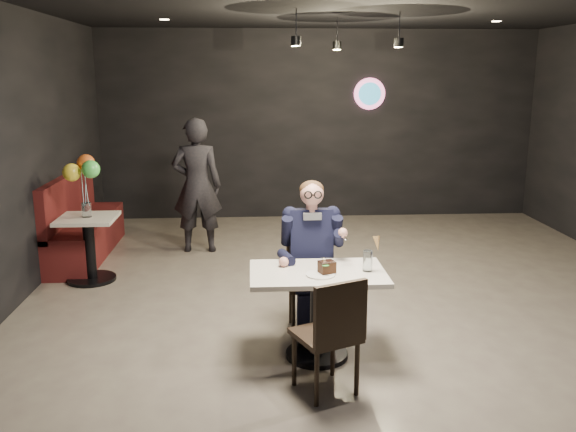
{
  "coord_description": "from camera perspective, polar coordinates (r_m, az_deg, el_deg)",
  "views": [
    {
      "loc": [
        -1.11,
        -5.33,
        2.32
      ],
      "look_at": [
        -0.78,
        -0.04,
        1.07
      ],
      "focal_mm": 38.0,
      "sensor_mm": 36.0,
      "label": 1
    }
  ],
  "objects": [
    {
      "name": "floor",
      "position": [
        5.92,
        7.68,
        -9.96
      ],
      "size": [
        9.0,
        9.0,
        0.0
      ],
      "primitive_type": "plane",
      "color": "gray",
      "rests_on": "ground"
    },
    {
      "name": "wall_sign",
      "position": [
        9.99,
        7.63,
        11.27
      ],
      "size": [
        0.5,
        0.06,
        0.5
      ],
      "primitive_type": null,
      "color": "pink",
      "rests_on": "floor"
    },
    {
      "name": "pendant_lights",
      "position": [
        7.44,
        5.31,
        17.49
      ],
      "size": [
        1.4,
        1.2,
        0.36
      ],
      "primitive_type": "cube",
      "color": "black",
      "rests_on": "floor"
    },
    {
      "name": "main_table",
      "position": [
        5.11,
        2.75,
        -9.18
      ],
      "size": [
        1.1,
        0.7,
        0.75
      ],
      "primitive_type": "cube",
      "color": "silver",
      "rests_on": "floor"
    },
    {
      "name": "chair_far",
      "position": [
        5.59,
        2.14,
        -6.23
      ],
      "size": [
        0.42,
        0.46,
        0.92
      ],
      "primitive_type": "cube",
      "color": "black",
      "rests_on": "floor"
    },
    {
      "name": "chair_near",
      "position": [
        4.56,
        3.53,
        -10.85
      ],
      "size": [
        0.57,
        0.59,
        0.92
      ],
      "primitive_type": "cube",
      "rotation": [
        0.0,
        0.0,
        0.41
      ],
      "color": "black",
      "rests_on": "floor"
    },
    {
      "name": "seated_man",
      "position": [
        5.5,
        2.16,
        -3.68
      ],
      "size": [
        0.6,
        0.8,
        1.44
      ],
      "primitive_type": "cube",
      "color": "black",
      "rests_on": "floor"
    },
    {
      "name": "dessert_plate",
      "position": [
        4.87,
        3.06,
        -5.51
      ],
      "size": [
        0.23,
        0.23,
        0.01
      ],
      "primitive_type": "cylinder",
      "color": "white",
      "rests_on": "main_table"
    },
    {
      "name": "cake_slice",
      "position": [
        4.9,
        3.66,
        -4.82
      ],
      "size": [
        0.15,
        0.14,
        0.09
      ],
      "primitive_type": "cube",
      "rotation": [
        0.0,
        0.0,
        0.35
      ],
      "color": "black",
      "rests_on": "dessert_plate"
    },
    {
      "name": "mint_leaf",
      "position": [
        4.82,
        3.54,
        -4.64
      ],
      "size": [
        0.06,
        0.04,
        0.01
      ],
      "primitive_type": "ellipsoid",
      "color": "green",
      "rests_on": "cake_slice"
    },
    {
      "name": "sundae_glass",
      "position": [
        4.99,
        7.46,
        -4.18
      ],
      "size": [
        0.08,
        0.08,
        0.17
      ],
      "primitive_type": "cylinder",
      "color": "silver",
      "rests_on": "main_table"
    },
    {
      "name": "wafer_cone",
      "position": [
        4.93,
        8.35,
        -2.56
      ],
      "size": [
        0.07,
        0.07,
        0.12
      ],
      "primitive_type": "cone",
      "rotation": [
        0.0,
        0.0,
        0.26
      ],
      "color": "tan",
      "rests_on": "sundae_glass"
    },
    {
      "name": "booth_bench",
      "position": [
        8.25,
        -18.48,
        0.01
      ],
      "size": [
        0.53,
        2.13,
        1.06
      ],
      "primitive_type": "cube",
      "color": "#420E14",
      "rests_on": "floor"
    },
    {
      "name": "side_table",
      "position": [
        7.27,
        -18.08,
        -2.83
      ],
      "size": [
        0.63,
        0.63,
        0.78
      ],
      "primitive_type": "cube",
      "color": "silver",
      "rests_on": "floor"
    },
    {
      "name": "balloon_vase",
      "position": [
        7.16,
        -18.33,
        0.55
      ],
      "size": [
        0.11,
        0.11,
        0.16
      ],
      "primitive_type": "cylinder",
      "color": "silver",
      "rests_on": "side_table"
    },
    {
      "name": "balloon_bunch",
      "position": [
        7.1,
        -18.54,
        3.44
      ],
      "size": [
        0.36,
        0.36,
        0.6
      ],
      "primitive_type": "cube",
      "color": "yellow",
      "rests_on": "balloon_vase"
    },
    {
      "name": "passerby",
      "position": [
        8.07,
        -8.52,
        2.83
      ],
      "size": [
        0.65,
        0.42,
        1.77
      ],
      "primitive_type": "imported",
      "rotation": [
        0.0,
        0.0,
        3.14
      ],
      "color": "black",
      "rests_on": "floor"
    }
  ]
}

